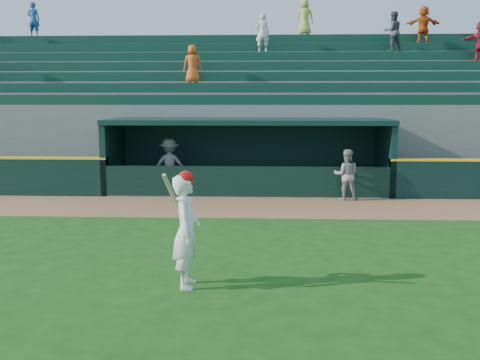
# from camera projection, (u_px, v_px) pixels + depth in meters

# --- Properties ---
(ground) EXTENTS (120.00, 120.00, 0.00)m
(ground) POSITION_uv_depth(u_px,v_px,m) (237.00, 256.00, 10.70)
(ground) COLOR #194711
(ground) RESTS_ON ground
(warning_track) EXTENTS (40.00, 3.00, 0.01)m
(warning_track) POSITION_uv_depth(u_px,v_px,m) (245.00, 207.00, 15.54)
(warning_track) COLOR #915F3A
(warning_track) RESTS_ON ground
(dugout_player_front) EXTENTS (0.80, 0.65, 1.58)m
(dugout_player_front) POSITION_uv_depth(u_px,v_px,m) (346.00, 175.00, 16.58)
(dugout_player_front) COLOR gray
(dugout_player_front) RESTS_ON ground
(dugout_player_inside) EXTENTS (1.23, 0.80, 1.79)m
(dugout_player_inside) POSITION_uv_depth(u_px,v_px,m) (170.00, 165.00, 18.28)
(dugout_player_inside) COLOR #9A9A95
(dugout_player_inside) RESTS_ON ground
(dugout) EXTENTS (9.40, 2.80, 2.46)m
(dugout) POSITION_uv_depth(u_px,v_px,m) (248.00, 151.00, 18.40)
(dugout) COLOR slate
(dugout) RESTS_ON ground
(stands) EXTENTS (34.50, 6.25, 7.55)m
(stands) POSITION_uv_depth(u_px,v_px,m) (252.00, 116.00, 22.76)
(stands) COLOR slate
(stands) RESTS_ON ground
(batter_at_plate) EXTENTS (0.56, 0.82, 1.97)m
(batter_at_plate) POSITION_uv_depth(u_px,v_px,m) (186.00, 229.00, 8.83)
(batter_at_plate) COLOR white
(batter_at_plate) RESTS_ON ground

